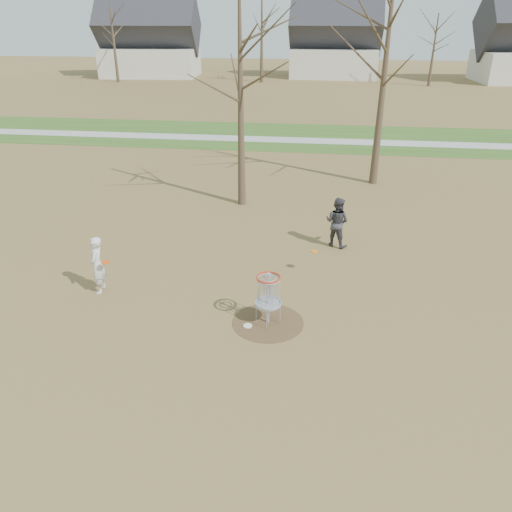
{
  "coord_description": "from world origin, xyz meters",
  "views": [
    {
      "loc": [
        1.07,
        -10.45,
        6.98
      ],
      "look_at": [
        -0.5,
        1.5,
        1.1
      ],
      "focal_mm": 35.0,
      "sensor_mm": 36.0,
      "label": 1
    }
  ],
  "objects": [
    {
      "name": "ground",
      "position": [
        0.0,
        0.0,
        0.0
      ],
      "size": [
        160.0,
        160.0,
        0.0
      ],
      "primitive_type": "plane",
      "color": "brown",
      "rests_on": "ground"
    },
    {
      "name": "green_band",
      "position": [
        0.0,
        21.0,
        0.01
      ],
      "size": [
        160.0,
        8.0,
        0.01
      ],
      "primitive_type": "cube",
      "color": "#2D5119",
      "rests_on": "ground"
    },
    {
      "name": "houses_row",
      "position": [
        4.32,
        52.56,
        3.52
      ],
      "size": [
        56.51,
        10.01,
        7.26
      ],
      "color": "silver",
      "rests_on": "ground"
    },
    {
      "name": "bare_trees",
      "position": [
        1.78,
        35.79,
        5.35
      ],
      "size": [
        52.62,
        44.98,
        9.0
      ],
      "color": "#382B1E",
      "rests_on": "ground"
    },
    {
      "name": "player_standing",
      "position": [
        -4.79,
        0.96,
        0.81
      ],
      "size": [
        0.46,
        0.64,
        1.63
      ],
      "primitive_type": "imported",
      "rotation": [
        0.0,
        0.0,
        -1.44
      ],
      "color": "silver",
      "rests_on": "ground"
    },
    {
      "name": "discs_in_play",
      "position": [
        -1.56,
        1.82,
        0.87
      ],
      "size": [
        5.7,
        2.26,
        0.36
      ],
      "color": "orange",
      "rests_on": "ground"
    },
    {
      "name": "footpath",
      "position": [
        0.0,
        20.0,
        0.01
      ],
      "size": [
        160.0,
        1.5,
        0.01
      ],
      "primitive_type": "cube",
      "color": "#9E9E99",
      "rests_on": "green_band"
    },
    {
      "name": "dirt_circle",
      "position": [
        0.0,
        0.0,
        0.01
      ],
      "size": [
        1.8,
        1.8,
        0.01
      ],
      "primitive_type": "cylinder",
      "color": "#47331E",
      "rests_on": "ground"
    },
    {
      "name": "disc_golf_basket",
      "position": [
        0.0,
        0.0,
        0.91
      ],
      "size": [
        0.64,
        0.64,
        1.35
      ],
      "color": "#9EA3AD",
      "rests_on": "ground"
    },
    {
      "name": "disc_grounded",
      "position": [
        -0.48,
        -0.24,
        0.02
      ],
      "size": [
        0.22,
        0.22,
        0.02
      ],
      "primitive_type": "cylinder",
      "color": "white",
      "rests_on": "dirt_circle"
    },
    {
      "name": "player_throwing",
      "position": [
        1.73,
        4.89,
        0.83
      ],
      "size": [
        1.01,
        0.93,
        1.67
      ],
      "primitive_type": "imported",
      "rotation": [
        0.0,
        0.0,
        2.68
      ],
      "color": "#37363B",
      "rests_on": "ground"
    }
  ]
}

